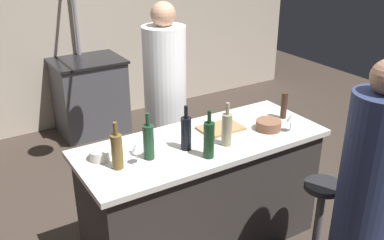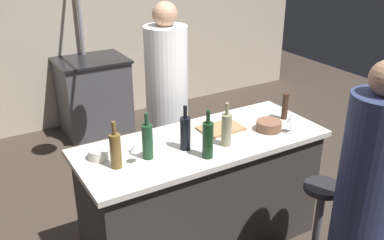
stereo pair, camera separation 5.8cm
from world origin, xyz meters
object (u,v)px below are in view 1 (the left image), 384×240
(wine_bottle_green, at_px, (149,141))
(wine_glass_near_right_guest, at_px, (291,118))
(wine_glass_near_left_guest, at_px, (136,149))
(mixing_bowl_wooden, at_px, (268,125))
(guest_right, at_px, (365,203))
(wine_bottle_amber, at_px, (117,151))
(wine_bottle_white, at_px, (227,129))
(chef, at_px, (166,109))
(stove_range, at_px, (90,96))
(cutting_board, at_px, (221,128))
(pepper_mill, at_px, (284,106))
(wine_bottle_red, at_px, (209,139))
(wine_bottle_dark, at_px, (186,133))
(mixing_bowl_ceramic, at_px, (100,155))
(bar_stool_right, at_px, (318,220))

(wine_bottle_green, xyz_separation_m, wine_glass_near_right_guest, (1.07, -0.18, -0.02))
(wine_glass_near_left_guest, bearing_deg, mixing_bowl_wooden, -2.59)
(guest_right, distance_m, wine_bottle_amber, 1.53)
(wine_bottle_white, relative_size, wine_glass_near_right_guest, 2.13)
(chef, relative_size, mixing_bowl_wooden, 9.24)
(stove_range, height_order, wine_bottle_green, wine_bottle_green)
(cutting_board, height_order, wine_bottle_white, wine_bottle_white)
(pepper_mill, distance_m, wine_bottle_white, 0.67)
(wine_glass_near_left_guest, bearing_deg, pepper_mill, 2.46)
(wine_bottle_red, bearing_deg, pepper_mill, 14.71)
(chef, bearing_deg, wine_bottle_red, -103.66)
(wine_bottle_amber, relative_size, wine_glass_near_right_guest, 2.14)
(guest_right, distance_m, wine_bottle_green, 1.38)
(cutting_board, relative_size, wine_glass_near_right_guest, 2.19)
(wine_bottle_dark, bearing_deg, cutting_board, 19.64)
(pepper_mill, relative_size, wine_glass_near_left_guest, 1.44)
(wine_bottle_dark, bearing_deg, guest_right, -54.00)
(chef, distance_m, wine_bottle_amber, 1.24)
(cutting_board, relative_size, wine_glass_near_left_guest, 2.19)
(wine_glass_near_left_guest, xyz_separation_m, mixing_bowl_ceramic, (-0.18, 0.18, -0.07))
(wine_bottle_green, bearing_deg, mixing_bowl_ceramic, 150.64)
(wine_bottle_amber, bearing_deg, stove_range, 75.10)
(cutting_board, distance_m, wine_bottle_dark, 0.42)
(wine_glass_near_right_guest, bearing_deg, bar_stool_right, -96.17)
(wine_bottle_green, bearing_deg, mixing_bowl_wooden, -4.08)
(wine_bottle_green, bearing_deg, wine_bottle_white, -11.10)
(wine_bottle_dark, bearing_deg, mixing_bowl_ceramic, 162.75)
(wine_glass_near_right_guest, xyz_separation_m, mixing_bowl_wooden, (-0.11, 0.11, -0.07))
(wine_bottle_dark, relative_size, wine_glass_near_left_guest, 2.15)
(bar_stool_right, bearing_deg, wine_glass_near_left_guest, 153.24)
(chef, bearing_deg, wine_bottle_green, -124.12)
(wine_bottle_red, bearing_deg, wine_bottle_dark, 110.95)
(cutting_board, distance_m, wine_glass_near_left_guest, 0.77)
(stove_range, xyz_separation_m, wine_bottle_amber, (-0.66, -2.50, 0.57))
(mixing_bowl_ceramic, bearing_deg, guest_right, -42.06)
(wine_bottle_white, height_order, wine_bottle_red, wine_bottle_red)
(stove_range, xyz_separation_m, wine_bottle_red, (-0.10, -2.68, 0.58))
(stove_range, relative_size, bar_stool_right, 1.31)
(pepper_mill, bearing_deg, guest_right, -103.44)
(stove_range, bearing_deg, mixing_bowl_ceramic, -107.16)
(wine_bottle_white, bearing_deg, wine_bottle_green, 168.90)
(wine_bottle_dark, relative_size, mixing_bowl_ceramic, 2.24)
(guest_right, relative_size, wine_bottle_dark, 5.27)
(wine_bottle_dark, xyz_separation_m, mixing_bowl_wooden, (0.68, -0.05, -0.09))
(wine_bottle_green, height_order, wine_bottle_white, wine_bottle_green)
(mixing_bowl_wooden, bearing_deg, wine_bottle_dark, 175.52)
(stove_range, distance_m, wine_bottle_white, 2.66)
(stove_range, height_order, pepper_mill, pepper_mill)
(mixing_bowl_ceramic, bearing_deg, wine_bottle_white, -17.75)
(wine_bottle_amber, bearing_deg, wine_bottle_white, -7.19)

